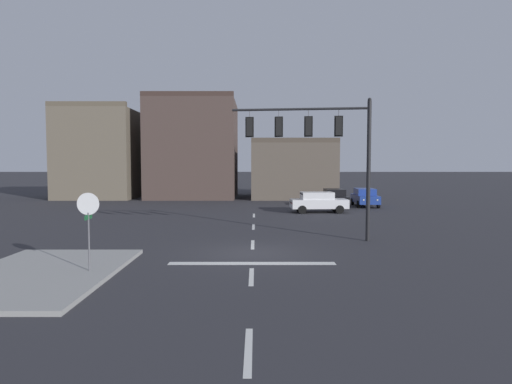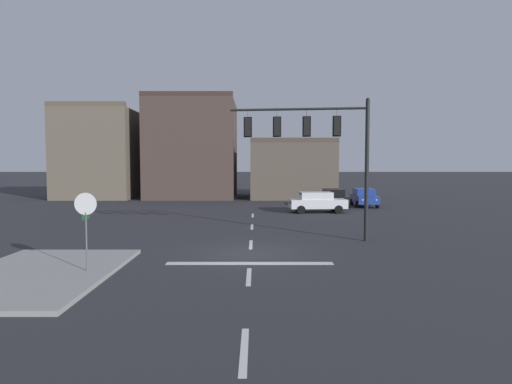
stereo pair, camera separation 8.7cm
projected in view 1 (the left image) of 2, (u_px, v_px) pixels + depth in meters
ground_plane at (252, 253)px, 19.10m from camera, size 400.00×400.00×0.00m
sidewalk_near_corner at (39, 274)px, 15.11m from camera, size 5.00×8.00×0.15m
stop_bar_paint at (252, 263)px, 17.11m from camera, size 6.40×0.50×0.01m
lane_centreline at (253, 245)px, 21.10m from camera, size 0.16×26.40×0.01m
signal_mast_near_side at (321, 140)px, 22.11m from camera, size 6.83×1.06×7.02m
stop_sign at (88, 213)px, 15.20m from camera, size 0.76×0.64×2.83m
car_lot_nearside at (318, 202)px, 35.04m from camera, size 4.54×2.12×1.61m
car_lot_middle at (335, 198)px, 39.32m from camera, size 1.93×4.47×1.61m
car_lot_farside at (365, 197)px, 40.06m from camera, size 2.04×4.51×1.61m
building_row at (192, 157)px, 50.79m from camera, size 30.26×10.29×11.26m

